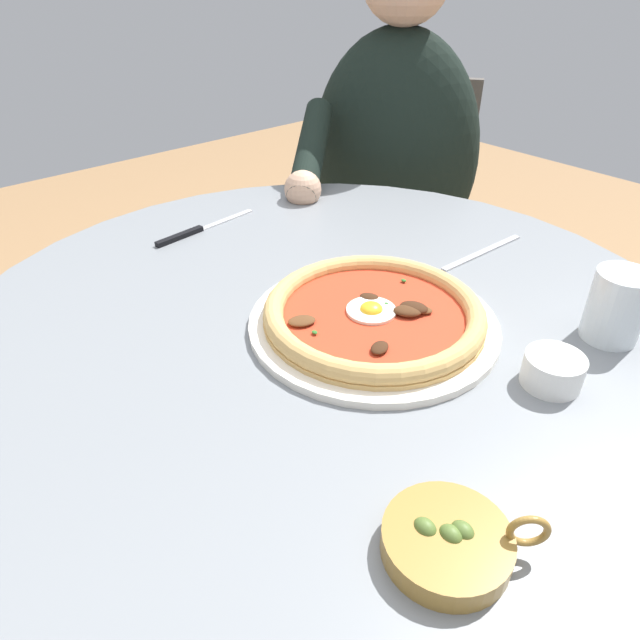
{
  "coord_description": "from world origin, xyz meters",
  "views": [
    {
      "loc": [
        -0.46,
        0.41,
        1.13
      ],
      "look_at": [
        -0.02,
        0.03,
        0.74
      ],
      "focal_mm": 31.82,
      "sensor_mm": 36.0,
      "label": 1
    }
  ],
  "objects_px": {
    "dining_table": "(325,397)",
    "olive_pan": "(448,541)",
    "fork_utensil": "(482,252)",
    "cafe_chair_diner": "(395,219)",
    "ramekin_capers": "(553,369)",
    "diner_person": "(387,238)",
    "water_glass": "(615,311)",
    "steak_knife": "(193,232)",
    "pizza_on_plate": "(374,315)"
  },
  "relations": [
    {
      "from": "steak_knife",
      "to": "olive_pan",
      "type": "height_order",
      "value": "olive_pan"
    },
    {
      "from": "dining_table",
      "to": "steak_knife",
      "type": "bearing_deg",
      "value": 0.24
    },
    {
      "from": "steak_knife",
      "to": "pizza_on_plate",
      "type": "bearing_deg",
      "value": -175.84
    },
    {
      "from": "ramekin_capers",
      "to": "cafe_chair_diner",
      "type": "height_order",
      "value": "cafe_chair_diner"
    },
    {
      "from": "steak_knife",
      "to": "fork_utensil",
      "type": "relative_size",
      "value": 1.09
    },
    {
      "from": "diner_person",
      "to": "steak_knife",
      "type": "bearing_deg",
      "value": 96.75
    },
    {
      "from": "cafe_chair_diner",
      "to": "olive_pan",
      "type": "bearing_deg",
      "value": 133.77
    },
    {
      "from": "fork_utensil",
      "to": "olive_pan",
      "type": "bearing_deg",
      "value": 122.44
    },
    {
      "from": "dining_table",
      "to": "fork_utensil",
      "type": "xyz_separation_m",
      "value": [
        -0.03,
        -0.3,
        0.14
      ]
    },
    {
      "from": "pizza_on_plate",
      "to": "ramekin_capers",
      "type": "bearing_deg",
      "value": -162.29
    },
    {
      "from": "steak_knife",
      "to": "ramekin_capers",
      "type": "height_order",
      "value": "ramekin_capers"
    },
    {
      "from": "pizza_on_plate",
      "to": "dining_table",
      "type": "bearing_deg",
      "value": 24.42
    },
    {
      "from": "water_glass",
      "to": "steak_knife",
      "type": "bearing_deg",
      "value": 20.97
    },
    {
      "from": "ramekin_capers",
      "to": "olive_pan",
      "type": "xyz_separation_m",
      "value": [
        -0.06,
        0.25,
        -0.01
      ]
    },
    {
      "from": "dining_table",
      "to": "diner_person",
      "type": "bearing_deg",
      "value": -54.61
    },
    {
      "from": "pizza_on_plate",
      "to": "steak_knife",
      "type": "xyz_separation_m",
      "value": [
        0.39,
        0.03,
        -0.01
      ]
    },
    {
      "from": "steak_knife",
      "to": "dining_table",
      "type": "bearing_deg",
      "value": -179.76
    },
    {
      "from": "dining_table",
      "to": "water_glass",
      "type": "height_order",
      "value": "water_glass"
    },
    {
      "from": "dining_table",
      "to": "diner_person",
      "type": "height_order",
      "value": "diner_person"
    },
    {
      "from": "olive_pan",
      "to": "fork_utensil",
      "type": "height_order",
      "value": "olive_pan"
    },
    {
      "from": "fork_utensil",
      "to": "ramekin_capers",
      "type": "bearing_deg",
      "value": 138.47
    },
    {
      "from": "dining_table",
      "to": "diner_person",
      "type": "relative_size",
      "value": 0.83
    },
    {
      "from": "water_glass",
      "to": "diner_person",
      "type": "xyz_separation_m",
      "value": [
        0.66,
        -0.33,
        -0.25
      ]
    },
    {
      "from": "dining_table",
      "to": "fork_utensil",
      "type": "distance_m",
      "value": 0.34
    },
    {
      "from": "water_glass",
      "to": "steak_knife",
      "type": "height_order",
      "value": "water_glass"
    },
    {
      "from": "pizza_on_plate",
      "to": "fork_utensil",
      "type": "relative_size",
      "value": 1.71
    },
    {
      "from": "dining_table",
      "to": "ramekin_capers",
      "type": "bearing_deg",
      "value": -160.73
    },
    {
      "from": "water_glass",
      "to": "ramekin_capers",
      "type": "xyz_separation_m",
      "value": [
        -0.0,
        0.13,
        -0.02
      ]
    },
    {
      "from": "olive_pan",
      "to": "diner_person",
      "type": "height_order",
      "value": "diner_person"
    },
    {
      "from": "water_glass",
      "to": "diner_person",
      "type": "height_order",
      "value": "diner_person"
    },
    {
      "from": "steak_knife",
      "to": "olive_pan",
      "type": "relative_size",
      "value": 1.83
    },
    {
      "from": "water_glass",
      "to": "ramekin_capers",
      "type": "distance_m",
      "value": 0.14
    },
    {
      "from": "water_glass",
      "to": "diner_person",
      "type": "distance_m",
      "value": 0.78
    },
    {
      "from": "pizza_on_plate",
      "to": "water_glass",
      "type": "distance_m",
      "value": 0.29
    },
    {
      "from": "dining_table",
      "to": "olive_pan",
      "type": "xyz_separation_m",
      "value": [
        -0.32,
        0.16,
        0.15
      ]
    },
    {
      "from": "dining_table",
      "to": "cafe_chair_diner",
      "type": "height_order",
      "value": "cafe_chair_diner"
    },
    {
      "from": "diner_person",
      "to": "cafe_chair_diner",
      "type": "height_order",
      "value": "diner_person"
    },
    {
      "from": "olive_pan",
      "to": "diner_person",
      "type": "distance_m",
      "value": 1.04
    },
    {
      "from": "steak_knife",
      "to": "cafe_chair_diner",
      "type": "relative_size",
      "value": 0.23
    },
    {
      "from": "steak_knife",
      "to": "cafe_chair_diner",
      "type": "bearing_deg",
      "value": -77.71
    },
    {
      "from": "pizza_on_plate",
      "to": "cafe_chair_diner",
      "type": "bearing_deg",
      "value": -50.39
    },
    {
      "from": "dining_table",
      "to": "steak_knife",
      "type": "height_order",
      "value": "steak_knife"
    },
    {
      "from": "ramekin_capers",
      "to": "diner_person",
      "type": "distance_m",
      "value": 0.84
    },
    {
      "from": "cafe_chair_diner",
      "to": "ramekin_capers",
      "type": "bearing_deg",
      "value": 141.81
    },
    {
      "from": "fork_utensil",
      "to": "diner_person",
      "type": "xyz_separation_m",
      "value": [
        0.43,
        -0.26,
        -0.21
      ]
    },
    {
      "from": "pizza_on_plate",
      "to": "ramekin_capers",
      "type": "xyz_separation_m",
      "value": [
        -0.21,
        -0.07,
        0.0
      ]
    },
    {
      "from": "fork_utensil",
      "to": "diner_person",
      "type": "height_order",
      "value": "diner_person"
    },
    {
      "from": "dining_table",
      "to": "olive_pan",
      "type": "distance_m",
      "value": 0.39
    },
    {
      "from": "water_glass",
      "to": "cafe_chair_diner",
      "type": "height_order",
      "value": "cafe_chair_diner"
    },
    {
      "from": "pizza_on_plate",
      "to": "fork_utensil",
      "type": "height_order",
      "value": "pizza_on_plate"
    }
  ]
}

